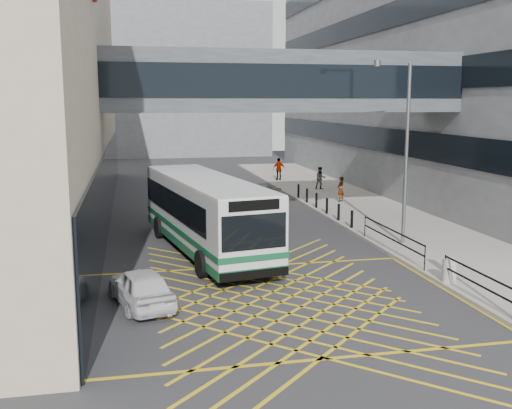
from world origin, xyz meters
TOP-DOWN VIEW (x-y plane):
  - ground at (0.00, 0.00)m, footprint 120.00×120.00m
  - building_right at (23.98, 24.00)m, footprint 24.09×44.00m
  - building_far at (-2.00, 60.00)m, footprint 28.00×16.00m
  - skybridge at (3.00, 12.00)m, footprint 20.00×4.10m
  - pavement at (9.00, 15.00)m, footprint 6.00×54.00m
  - box_junction at (0.00, 0.00)m, footprint 12.00×9.00m
  - bus at (-1.60, 7.43)m, footprint 4.68×11.93m
  - car_white at (-4.50, 0.62)m, footprint 2.61×4.33m
  - car_dark at (0.94, 17.48)m, footprint 3.69×5.46m
  - car_silver at (3.22, 19.50)m, footprint 2.85×4.51m
  - street_lamp at (7.17, 6.40)m, footprint 1.85×0.41m
  - litter_bin at (6.32, 0.49)m, footprint 0.50×0.50m
  - kerb_railings at (6.15, 1.78)m, footprint 0.05×12.54m
  - bollards at (6.25, 15.00)m, footprint 0.14×10.14m
  - pedestrian_a at (8.45, 17.85)m, footprint 0.78×0.76m
  - pedestrian_b at (8.88, 23.41)m, footprint 0.83×0.52m
  - pedestrian_c at (7.15, 29.06)m, footprint 1.10×0.58m

SIDE VIEW (x-z plane):
  - ground at x=0.00m, z-range 0.00..0.00m
  - box_junction at x=0.00m, z-range 0.00..0.01m
  - pavement at x=9.00m, z-range 0.00..0.16m
  - litter_bin at x=6.32m, z-range 0.16..1.02m
  - bollards at x=6.25m, z-range 0.16..1.06m
  - car_white at x=-4.50m, z-range 0.00..1.29m
  - car_silver at x=3.22m, z-range 0.00..1.30m
  - car_dark at x=0.94m, z-range 0.00..1.59m
  - kerb_railings at x=6.15m, z-range 0.38..1.38m
  - pedestrian_a at x=8.45m, z-range 0.16..1.76m
  - pedestrian_b at x=8.88m, z-range 0.16..1.79m
  - pedestrian_c at x=7.15m, z-range 0.16..1.98m
  - bus at x=-1.60m, z-range 0.12..3.38m
  - street_lamp at x=7.17m, z-range 0.72..8.83m
  - skybridge at x=3.00m, z-range 6.00..9.00m
  - building_far at x=-2.00m, z-range 0.00..18.00m
  - building_right at x=23.98m, z-range 0.00..20.00m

